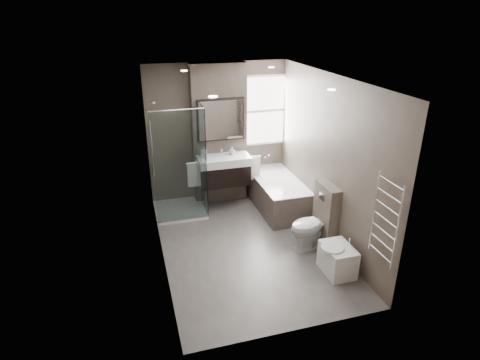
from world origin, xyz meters
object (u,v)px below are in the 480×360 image
object	(u,v)px
vanity	(224,170)
toilet	(313,225)
bathtub	(277,192)
bidet	(337,259)

from	to	relation	value
vanity	toilet	distance (m)	2.01
bathtub	bidet	size ratio (longest dim) A/B	2.96
bidet	toilet	bearing A→B (deg)	93.49
vanity	bidet	bearing A→B (deg)	-67.50
vanity	toilet	bearing A→B (deg)	-60.69
vanity	bathtub	xyz separation A→B (m)	(0.92, -0.33, -0.43)
vanity	bathtub	size ratio (longest dim) A/B	0.59
vanity	toilet	world-z (taller)	vanity
vanity	bidet	distance (m)	2.70
bathtub	toilet	xyz separation A→B (m)	(0.05, -1.40, 0.06)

